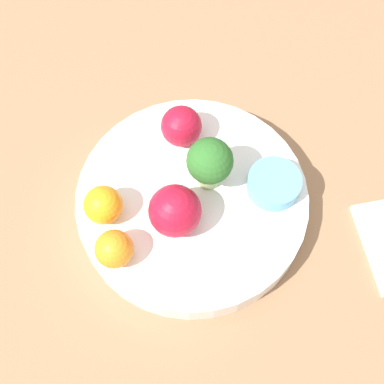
{
  "coord_description": "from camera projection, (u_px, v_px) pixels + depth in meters",
  "views": [
    {
      "loc": [
        0.01,
        -0.25,
        0.58
      ],
      "look_at": [
        0.0,
        0.0,
        0.06
      ],
      "focal_mm": 50.0,
      "sensor_mm": 36.0,
      "label": 1
    }
  ],
  "objects": [
    {
      "name": "ground_plane",
      "position": [
        192.0,
        215.0,
        0.63
      ],
      "size": [
        6.0,
        6.0,
        0.0
      ],
      "primitive_type": "plane",
      "color": "gray"
    },
    {
      "name": "table_surface",
      "position": [
        192.0,
        212.0,
        0.62
      ],
      "size": [
        1.2,
        1.2,
        0.02
      ],
      "color": "#936D4C",
      "rests_on": "ground_plane"
    },
    {
      "name": "bowl",
      "position": [
        192.0,
        202.0,
        0.6
      ],
      "size": [
        0.26,
        0.26,
        0.03
      ],
      "color": "white",
      "rests_on": "table_surface"
    },
    {
      "name": "broccoli",
      "position": [
        210.0,
        163.0,
        0.55
      ],
      "size": [
        0.05,
        0.05,
        0.07
      ],
      "color": "#99C17A",
      "rests_on": "bowl"
    },
    {
      "name": "apple_red",
      "position": [
        175.0,
        211.0,
        0.54
      ],
      "size": [
        0.06,
        0.06,
        0.06
      ],
      "color": "#B7142D",
      "rests_on": "bowl"
    },
    {
      "name": "apple_green",
      "position": [
        181.0,
        126.0,
        0.59
      ],
      "size": [
        0.05,
        0.05,
        0.05
      ],
      "color": "#B7142D",
      "rests_on": "bowl"
    },
    {
      "name": "orange_front",
      "position": [
        103.0,
        205.0,
        0.56
      ],
      "size": [
        0.04,
        0.04,
        0.04
      ],
      "color": "orange",
      "rests_on": "bowl"
    },
    {
      "name": "orange_back",
      "position": [
        114.0,
        249.0,
        0.54
      ],
      "size": [
        0.04,
        0.04,
        0.04
      ],
      "color": "orange",
      "rests_on": "bowl"
    },
    {
      "name": "small_cup",
      "position": [
        274.0,
        184.0,
        0.58
      ],
      "size": [
        0.06,
        0.06,
        0.02
      ],
      "color": "#66B2DB",
      "rests_on": "bowl"
    }
  ]
}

